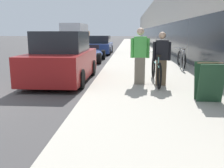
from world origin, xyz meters
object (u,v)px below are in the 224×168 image
at_px(sandwich_board_sign, 209,82).
at_px(vintage_roadster_curbside, 88,55).
at_px(person_bystander, 140,56).
at_px(cruiser_bike_nearest, 181,59).
at_px(person_rider, 161,59).
at_px(parked_sedan_curbside, 63,59).
at_px(moving_truck, 76,35).
at_px(parked_sedan_far, 100,46).
at_px(tandem_bicycle, 156,70).
at_px(bike_rack_hoop, 182,58).

relative_size(sandwich_board_sign, vintage_roadster_curbside, 0.23).
relative_size(person_bystander, cruiser_bike_nearest, 0.98).
bearing_deg(vintage_roadster_curbside, person_rider, -64.47).
xyz_separation_m(parked_sedan_curbside, moving_truck, (-4.22, 22.36, 0.60)).
relative_size(parked_sedan_curbside, parked_sedan_far, 1.00).
height_order(tandem_bicycle, person_rider, person_rider).
height_order(cruiser_bike_nearest, parked_sedan_far, parked_sedan_far).
bearing_deg(person_bystander, person_rider, -13.92).
bearing_deg(parked_sedan_far, parked_sedan_curbside, -89.92).
bearing_deg(person_bystander, moving_truck, 106.41).
bearing_deg(moving_truck, sandwich_board_sign, -71.61).
bearing_deg(bike_rack_hoop, moving_truck, 113.53).
bearing_deg(person_rider, tandem_bicycle, 110.64).
bearing_deg(parked_sedan_far, tandem_bicycle, -75.36).
xyz_separation_m(vintage_roadster_curbside, moving_truck, (-4.13, 16.40, 0.96)).
distance_m(tandem_bicycle, bike_rack_hoop, 3.27).
relative_size(tandem_bicycle, parked_sedan_far, 0.61).
xyz_separation_m(bike_rack_hoop, cruiser_bike_nearest, (0.17, 0.95, -0.15)).
relative_size(parked_sedan_far, moving_truck, 0.57).
bearing_deg(parked_sedan_curbside, parked_sedan_far, 90.08).
height_order(cruiser_bike_nearest, parked_sedan_curbside, parked_sedan_curbside).
xyz_separation_m(person_rider, person_bystander, (-0.63, 0.16, 0.06)).
relative_size(sandwich_board_sign, parked_sedan_curbside, 0.22).
bearing_deg(cruiser_bike_nearest, bike_rack_hoop, -99.82).
height_order(person_rider, parked_sedan_curbside, parked_sedan_curbside).
bearing_deg(parked_sedan_curbside, vintage_roadster_curbside, 90.84).
distance_m(sandwich_board_sign, parked_sedan_far, 14.66).
xyz_separation_m(tandem_bicycle, cruiser_bike_nearest, (1.57, 3.90, -0.03)).
bearing_deg(sandwich_board_sign, parked_sedan_curbside, 146.47).
distance_m(parked_sedan_curbside, moving_truck, 22.76).
distance_m(person_bystander, moving_truck, 24.21).
bearing_deg(vintage_roadster_curbside, sandwich_board_sign, -64.18).
relative_size(tandem_bicycle, parked_sedan_curbside, 0.60).
distance_m(person_rider, sandwich_board_sign, 1.95).
height_order(parked_sedan_curbside, parked_sedan_far, parked_sedan_curbside).
bearing_deg(person_bystander, parked_sedan_far, 102.19).
bearing_deg(parked_sedan_curbside, moving_truck, 100.69).
height_order(bike_rack_hoop, cruiser_bike_nearest, cruiser_bike_nearest).
xyz_separation_m(person_rider, moving_truck, (-7.47, 23.38, 0.46)).
distance_m(sandwich_board_sign, parked_sedan_curbside, 4.94).
distance_m(person_bystander, bike_rack_hoop, 3.66).
xyz_separation_m(vintage_roadster_curbside, parked_sedan_far, (0.07, 5.37, 0.24)).
height_order(bike_rack_hoop, vintage_roadster_curbside, bike_rack_hoop).
bearing_deg(vintage_roadster_curbside, parked_sedan_curbside, -89.16).
xyz_separation_m(bike_rack_hoop, moving_truck, (-8.76, 20.12, 0.74)).
xyz_separation_m(bike_rack_hoop, vintage_roadster_curbside, (-4.63, 3.73, -0.22)).
distance_m(cruiser_bike_nearest, parked_sedan_curbside, 5.69).
height_order(person_rider, cruiser_bike_nearest, person_rider).
xyz_separation_m(bike_rack_hoop, parked_sedan_curbside, (-4.54, -2.24, 0.14)).
height_order(tandem_bicycle, bike_rack_hoop, tandem_bicycle).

